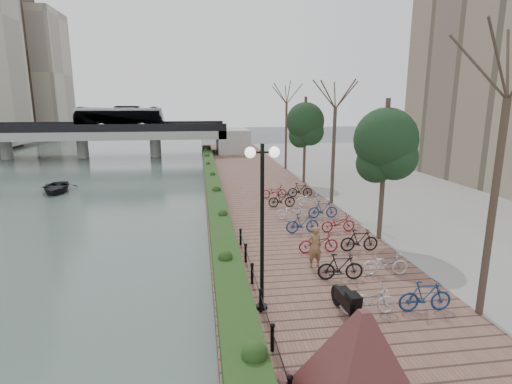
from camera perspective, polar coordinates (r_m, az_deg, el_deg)
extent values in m
cube|color=#405049|center=(36.78, -31.41, 0.08)|extent=(30.00, 130.00, 0.02)
cube|color=brown|center=(26.70, 1.49, -1.60)|extent=(8.00, 75.00, 0.50)
cube|color=gray|center=(33.26, 29.81, -0.45)|extent=(24.00, 75.00, 0.50)
cube|color=#1B3C16|center=(28.67, -6.05, 0.45)|extent=(1.10, 56.00, 0.60)
cylinder|color=black|center=(10.92, 2.36, -20.21)|extent=(0.10, 0.10, 0.70)
cylinder|color=black|center=(12.63, 0.67, -15.36)|extent=(0.10, 0.10, 0.70)
cylinder|color=black|center=(14.41, -0.56, -11.68)|extent=(0.10, 0.10, 0.70)
cylinder|color=black|center=(16.24, -1.49, -8.81)|extent=(0.10, 0.10, 0.70)
cylinder|color=black|center=(18.11, -2.21, -6.53)|extent=(0.10, 0.10, 0.70)
pyramid|color=#4F2222|center=(8.70, 14.78, -22.63)|extent=(4.65, 4.65, 2.26)
cylinder|color=black|center=(11.98, 0.88, -5.39)|extent=(0.12, 0.12, 5.14)
cylinder|color=black|center=(11.48, 0.91, 5.70)|extent=(0.70, 0.06, 0.06)
sphere|color=white|center=(11.43, -0.83, 5.67)|extent=(0.32, 0.32, 0.32)
sphere|color=white|center=(11.54, 2.64, 5.72)|extent=(0.32, 0.32, 0.32)
imported|color=brown|center=(15.79, 8.36, -7.72)|extent=(0.64, 0.46, 1.66)
imported|color=silver|center=(12.91, 15.77, -14.70)|extent=(0.60, 1.71, 0.90)
imported|color=black|center=(15.07, 11.79, -10.21)|extent=(0.47, 1.66, 1.00)
imported|color=maroon|center=(17.39, 8.90, -7.15)|extent=(0.60, 1.72, 0.90)
imported|color=navy|center=(19.74, 6.73, -4.52)|extent=(0.47, 1.66, 1.00)
imported|color=silver|center=(22.18, 5.03, -2.71)|extent=(0.60, 1.71, 0.90)
imported|color=black|center=(24.63, 3.68, -1.03)|extent=(0.47, 1.66, 1.00)
imported|color=maroon|center=(27.13, 2.57, 0.14)|extent=(0.60, 1.72, 0.90)
imported|color=navy|center=(13.67, 22.90, -13.42)|extent=(0.47, 1.66, 1.00)
imported|color=silver|center=(15.77, 18.04, -9.73)|extent=(0.60, 1.71, 0.90)
imported|color=black|center=(17.96, 14.44, -6.59)|extent=(0.47, 1.66, 1.00)
imported|color=maroon|center=(20.28, 11.66, -4.39)|extent=(0.60, 1.71, 0.90)
imported|color=navy|center=(22.63, 9.48, -2.39)|extent=(0.47, 1.66, 1.00)
imported|color=silver|center=(25.06, 7.71, -1.00)|extent=(0.60, 1.72, 0.90)
imported|color=black|center=(27.50, 6.26, 0.35)|extent=(0.47, 1.66, 1.00)
cube|color=gray|center=(55.16, -23.68, 7.56)|extent=(36.00, 8.00, 1.00)
cube|color=black|center=(51.36, -24.91, 8.23)|extent=(36.00, 0.15, 0.90)
cube|color=black|center=(58.87, -22.76, 8.82)|extent=(36.00, 0.15, 0.90)
cylinder|color=gray|center=(58.35, -32.09, 5.19)|extent=(1.40, 1.40, 2.50)
cylinder|color=gray|center=(55.31, -23.52, 5.76)|extent=(1.40, 1.40, 2.50)
cylinder|color=gray|center=(53.62, -14.17, 6.23)|extent=(1.40, 1.40, 2.50)
imported|color=silver|center=(53.98, -18.86, 9.98)|extent=(2.52, 10.77, 3.00)
imported|color=black|center=(34.64, -26.66, 0.62)|extent=(3.23, 4.17, 0.79)
cube|color=#ACA48F|center=(94.09, -29.36, 14.46)|extent=(12.00, 12.00, 24.00)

